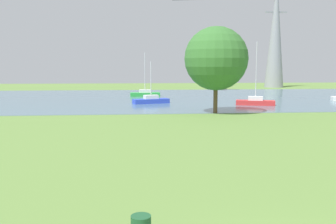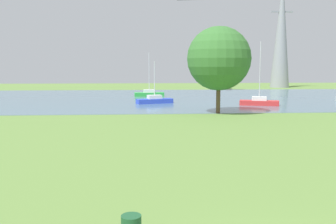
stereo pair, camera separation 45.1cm
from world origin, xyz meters
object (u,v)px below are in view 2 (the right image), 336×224
sailboat_red (259,102)px  sailboat_green (149,93)px  electricity_pylon (281,32)px  sailboat_blue (155,100)px  tree_west_far (219,59)px

sailboat_red → sailboat_green: sailboat_red is taller
sailboat_green → electricity_pylon: (31.26, 24.30, 12.34)m
sailboat_red → sailboat_blue: 13.54m
sailboat_red → sailboat_blue: bearing=165.1°
sailboat_green → electricity_pylon: electricity_pylon is taller
sailboat_red → sailboat_blue: size_ratio=1.44×
sailboat_red → tree_west_far: (-6.82, -7.49, 5.21)m
sailboat_red → sailboat_green: (-13.53, 15.50, -0.01)m
tree_west_far → electricity_pylon: bearing=62.6°
sailboat_blue → electricity_pylon: (30.82, 36.32, 12.36)m
sailboat_red → electricity_pylon: electricity_pylon is taller
sailboat_blue → electricity_pylon: size_ratio=0.22×
electricity_pylon → tree_west_far: bearing=-117.4°
sailboat_red → tree_west_far: size_ratio=0.88×
sailboat_green → tree_west_far: bearing=-73.7°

